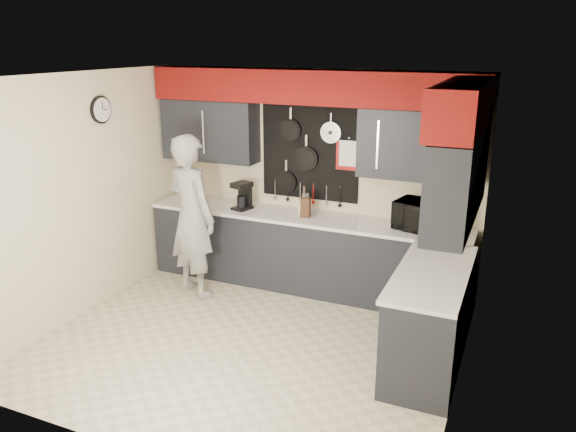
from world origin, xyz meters
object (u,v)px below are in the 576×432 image
at_px(utensil_crock, 303,207).
at_px(person, 192,217).
at_px(coffee_maker, 243,195).
at_px(knife_block, 306,207).
at_px(microwave, 422,216).

bearing_deg(utensil_crock, person, -145.37).
xyz_separation_m(coffee_maker, person, (-0.33, -0.64, -0.14)).
bearing_deg(person, knife_block, -130.46).
bearing_deg(person, coffee_maker, -96.56).
xyz_separation_m(microwave, utensil_crock, (-1.42, 0.06, -0.08)).
height_order(utensil_crock, person, person).
bearing_deg(microwave, knife_block, -163.74).
relative_size(knife_block, person, 0.12).
bearing_deg(knife_block, utensil_crock, 116.16).
relative_size(knife_block, coffee_maker, 0.68).
xyz_separation_m(utensil_crock, coffee_maker, (-0.75, -0.11, 0.10)).
distance_m(utensil_crock, person, 1.31).
bearing_deg(coffee_maker, knife_block, 15.49).
height_order(microwave, coffee_maker, coffee_maker).
relative_size(microwave, coffee_maker, 1.70).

